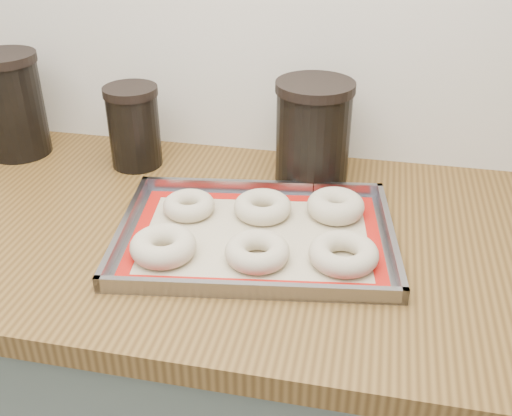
% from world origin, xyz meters
% --- Properties ---
extents(cabinet, '(3.00, 0.65, 0.86)m').
position_xyz_m(cabinet, '(0.00, 1.68, 0.43)').
color(cabinet, '#5B675A').
rests_on(cabinet, floor).
extents(countertop, '(3.06, 0.68, 0.04)m').
position_xyz_m(countertop, '(0.00, 1.68, 0.88)').
color(countertop, brown).
rests_on(countertop, cabinet).
extents(baking_tray, '(0.50, 0.39, 0.03)m').
position_xyz_m(baking_tray, '(0.15, 1.64, 0.91)').
color(baking_tray, gray).
rests_on(baking_tray, countertop).
extents(baking_mat, '(0.46, 0.35, 0.00)m').
position_xyz_m(baking_mat, '(0.15, 1.64, 0.90)').
color(baking_mat, '#C6B793').
rests_on(baking_mat, baking_tray).
extents(bagel_front_left, '(0.14, 0.14, 0.04)m').
position_xyz_m(bagel_front_left, '(0.01, 1.55, 0.92)').
color(bagel_front_left, beige).
rests_on(bagel_front_left, baking_mat).
extents(bagel_front_mid, '(0.10, 0.10, 0.03)m').
position_xyz_m(bagel_front_mid, '(0.16, 1.57, 0.92)').
color(bagel_front_mid, beige).
rests_on(bagel_front_mid, baking_mat).
extents(bagel_front_right, '(0.12, 0.12, 0.03)m').
position_xyz_m(bagel_front_right, '(0.30, 1.59, 0.92)').
color(bagel_front_right, beige).
rests_on(bagel_front_right, baking_mat).
extents(bagel_back_left, '(0.10, 0.10, 0.03)m').
position_xyz_m(bagel_back_left, '(0.01, 1.69, 0.92)').
color(bagel_back_left, beige).
rests_on(bagel_back_left, baking_mat).
extents(bagel_back_mid, '(0.11, 0.11, 0.03)m').
position_xyz_m(bagel_back_mid, '(0.14, 1.71, 0.92)').
color(bagel_back_mid, beige).
rests_on(bagel_back_mid, baking_mat).
extents(bagel_back_right, '(0.12, 0.12, 0.04)m').
position_xyz_m(bagel_back_right, '(0.27, 1.74, 0.92)').
color(bagel_back_right, beige).
rests_on(bagel_back_right, baking_mat).
extents(canister_left, '(0.14, 0.14, 0.22)m').
position_xyz_m(canister_left, '(-0.43, 1.88, 1.01)').
color(canister_left, black).
rests_on(canister_left, countertop).
extents(canister_mid, '(0.11, 0.11, 0.17)m').
position_xyz_m(canister_mid, '(-0.16, 1.88, 0.99)').
color(canister_mid, black).
rests_on(canister_mid, countertop).
extents(canister_right, '(0.15, 0.15, 0.20)m').
position_xyz_m(canister_right, '(0.21, 1.88, 1.00)').
color(canister_right, black).
rests_on(canister_right, countertop).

